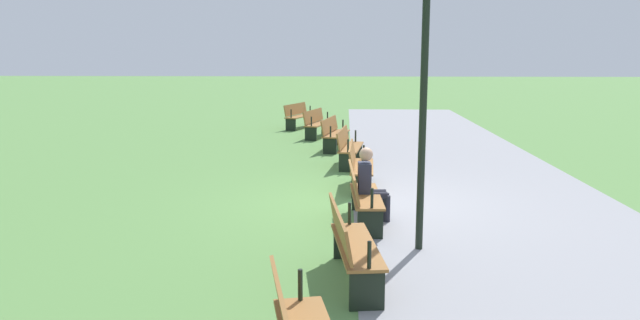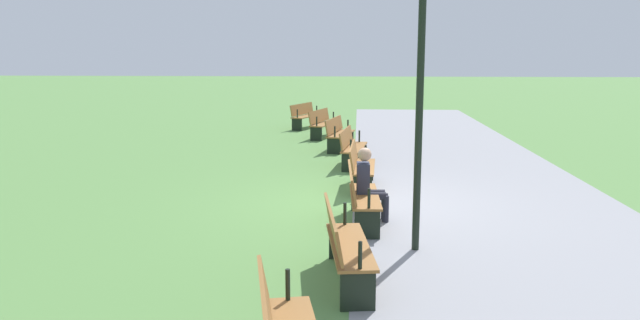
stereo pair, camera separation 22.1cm
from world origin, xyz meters
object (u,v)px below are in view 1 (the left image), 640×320
Objects in this scene: bench_4 at (359,165)px; bench_0 at (299,115)px; bench_1 at (317,123)px; lamp_post at (425,49)px; bench_6 at (351,244)px; bench_2 at (334,133)px; bench_5 at (362,195)px; person_seated at (370,182)px; bench_3 at (348,146)px.

bench_0 is at bearing -166.07° from bench_4.
lamp_post reaches higher than bench_1.
bench_4 is 4.91m from bench_6.
bench_0 is 0.45× the size of lamp_post.
bench_2 is 4.91m from bench_4.
bench_5 is 2.68m from lamp_post.
bench_1 is 0.46× the size of lamp_post.
person_seated reaches higher than bench_0.
bench_2 is 7.35m from bench_5.
bench_5 is 1.45× the size of person_seated.
bench_2 and bench_3 have the same top height.
bench_5 is at bearing -39.07° from person_seated.
bench_5 is 0.44× the size of lamp_post.
lamp_post is (1.22, 0.76, 2.26)m from bench_5.
bench_3 is 4.91m from bench_5.
bench_5 is at bearing 2.33° from bench_4.
bench_5 is 0.28m from person_seated.
person_seated is at bearing 17.48° from bench_2.
bench_2 is at bearing -176.50° from person_seated.
bench_6 is (12.16, 0.99, 0.00)m from bench_1.
bench_3 is at bearing -173.03° from bench_4.
bench_4 is at bearing 25.58° from bench_1.
bench_6 is at bearing 6.99° from bench_3.
bench_4 is at bearing 177.67° from bench_5.
person_seated is (7.15, 0.73, 0.16)m from bench_2.
bench_5 is 0.98× the size of bench_6.
bench_0 is at bearing -159.09° from bench_3.
bench_4 is 1.00× the size of bench_5.
bench_2 is at bearing 30.22° from bench_1.
bench_3 is at bearing 20.93° from bench_2.
bench_2 is 1.02× the size of bench_4.
bench_1 is at bearing -169.91° from lamp_post.
lamp_post is at bearing 26.40° from bench_1.
bench_2 is 1.49× the size of person_seated.
bench_0 and bench_6 have the same top height.
lamp_post is (6.12, 0.96, 2.26)m from bench_3.
bench_0 is 12.20m from bench_5.
lamp_post is at bearing 15.89° from bench_3.
bench_2 is 0.46× the size of lamp_post.
bench_5 is at bearing -148.02° from lamp_post.
bench_3 is 1.02× the size of bench_4.
bench_6 is (4.90, -0.20, 0.00)m from bench_4.
bench_1 is at bearing -174.44° from person_seated.
person_seated is (-0.18, 0.14, 0.16)m from bench_5.
lamp_post reaches higher than bench_6.
bench_0 and bench_1 have the same top height.
bench_1 is at bearing -168.39° from bench_4.
bench_4 is at bearing 18.61° from bench_2.
bench_5 is at bearing 30.24° from bench_0.
lamp_post reaches higher than bench_5.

